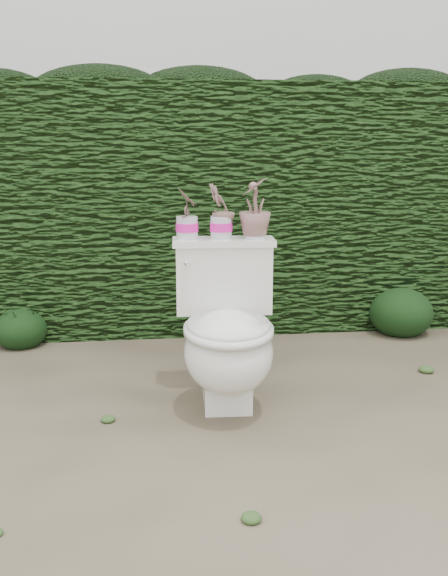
{
  "coord_description": "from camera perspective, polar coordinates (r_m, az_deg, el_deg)",
  "views": [
    {
      "loc": [
        -0.44,
        -2.86,
        1.25
      ],
      "look_at": [
        -0.08,
        0.14,
        0.55
      ],
      "focal_mm": 40.0,
      "sensor_mm": 36.0,
      "label": 1
    }
  ],
  "objects": [
    {
      "name": "liriope_clump_3",
      "position": [
        4.37,
        15.48,
        -1.77
      ],
      "size": [
        0.41,
        0.41,
        0.33
      ],
      "primitive_type": "ellipsoid",
      "color": "black",
      "rests_on": "ground"
    },
    {
      "name": "house_wall",
      "position": [
        8.95,
        -0.16,
        17.91
      ],
      "size": [
        8.0,
        3.5,
        4.0
      ],
      "primitive_type": "cube",
      "color": "silver",
      "rests_on": "ground"
    },
    {
      "name": "potted_plant_center",
      "position": [
        3.14,
        -0.26,
        6.71
      ],
      "size": [
        0.18,
        0.17,
        0.25
      ],
      "primitive_type": "imported",
      "rotation": [
        0.0,
        0.0,
        3.76
      ],
      "color": "#2A7524",
      "rests_on": "toilet"
    },
    {
      "name": "potted_plant_right",
      "position": [
        3.15,
        2.77,
        6.96
      ],
      "size": [
        0.18,
        0.18,
        0.28
      ],
      "primitive_type": "imported",
      "rotation": [
        0.0,
        0.0,
        4.55
      ],
      "color": "#2A7524",
      "rests_on": "toilet"
    },
    {
      "name": "toilet",
      "position": [
        3.02,
        0.28,
        -4.21
      ],
      "size": [
        0.51,
        0.7,
        0.78
      ],
      "rotation": [
        0.0,
        0.0,
        -0.05
      ],
      "color": "silver",
      "rests_on": "ground"
    },
    {
      "name": "hedge",
      "position": [
        4.5,
        -1.21,
        7.34
      ],
      "size": [
        8.0,
        1.0,
        1.6
      ],
      "primitive_type": "cube",
      "color": "#264918",
      "rests_on": "ground"
    },
    {
      "name": "liriope_clump_1",
      "position": [
        4.17,
        -17.66,
        -3.16
      ],
      "size": [
        0.32,
        0.32,
        0.26
      ],
      "primitive_type": "ellipsoid",
      "color": "black",
      "rests_on": "ground"
    },
    {
      "name": "ground",
      "position": [
        3.15,
        1.78,
        -10.33
      ],
      "size": [
        60.0,
        60.0,
        0.0
      ],
      "primitive_type": "plane",
      "color": "#71654E",
      "rests_on": "ground"
    },
    {
      "name": "liriope_clump_2",
      "position": [
        4.08,
        0.15,
        -2.31
      ],
      "size": [
        0.42,
        0.42,
        0.34
      ],
      "primitive_type": "ellipsoid",
      "color": "black",
      "rests_on": "ground"
    },
    {
      "name": "potted_plant_left",
      "position": [
        3.13,
        -3.32,
        6.48
      ],
      "size": [
        0.1,
        0.13,
        0.23
      ],
      "primitive_type": "imported",
      "rotation": [
        0.0,
        0.0,
        1.7
      ],
      "color": "#2A7524",
      "rests_on": "toilet"
    }
  ]
}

